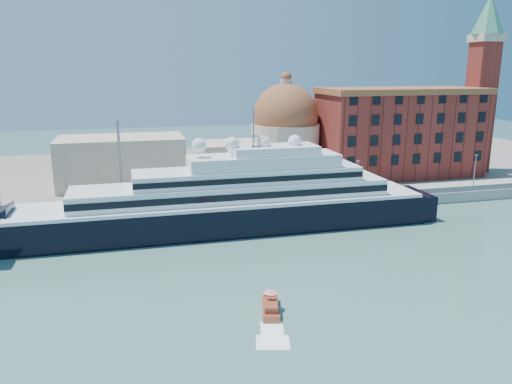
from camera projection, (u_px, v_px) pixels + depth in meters
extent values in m
plane|color=#3A645B|center=(262.00, 276.00, 74.67)|extent=(400.00, 400.00, 0.00)
cube|color=gray|center=(220.00, 208.00, 106.31)|extent=(180.00, 10.00, 2.50)
cube|color=slate|center=(195.00, 172.00, 144.89)|extent=(260.00, 72.00, 2.00)
cube|color=slate|center=(224.00, 205.00, 101.63)|extent=(180.00, 0.10, 1.20)
cube|color=black|center=(222.00, 219.00, 95.34)|extent=(79.80, 12.28, 6.65)
cube|color=black|center=(409.00, 206.00, 105.06)|extent=(6.14, 11.25, 6.14)
cube|color=white|center=(222.00, 201.00, 94.47)|extent=(77.75, 12.48, 0.61)
cube|color=white|center=(233.00, 191.00, 94.52)|extent=(59.34, 10.23, 3.07)
cube|color=black|center=(238.00, 197.00, 89.71)|extent=(59.34, 0.15, 1.23)
cube|color=white|center=(248.00, 175.00, 94.57)|extent=(42.97, 9.21, 2.66)
cube|color=white|center=(264.00, 161.00, 94.70)|extent=(28.65, 8.18, 2.46)
cube|color=white|center=(274.00, 150.00, 94.70)|extent=(16.37, 7.16, 1.64)
cylinder|color=slate|center=(253.00, 128.00, 92.66)|extent=(0.31, 0.31, 7.16)
sphere|color=white|center=(199.00, 145.00, 90.88)|extent=(2.66, 2.66, 2.66)
sphere|color=white|center=(232.00, 144.00, 92.37)|extent=(2.66, 2.66, 2.66)
sphere|color=white|center=(264.00, 143.00, 93.85)|extent=(2.66, 2.66, 2.66)
sphere|color=white|center=(295.00, 142.00, 95.34)|extent=(2.66, 2.66, 2.66)
cube|color=maroon|center=(271.00, 309.00, 63.66)|extent=(3.59, 6.65, 1.05)
cube|color=maroon|center=(271.00, 307.00, 62.42)|extent=(2.28, 2.97, 0.84)
cylinder|color=slate|center=(271.00, 298.00, 63.85)|extent=(0.06, 0.06, 1.69)
cone|color=red|center=(271.00, 291.00, 63.62)|extent=(1.90, 1.90, 0.42)
cube|color=maroon|center=(399.00, 135.00, 132.98)|extent=(42.00, 18.00, 22.00)
cube|color=brown|center=(402.00, 91.00, 130.20)|extent=(43.00, 19.00, 1.50)
cube|color=maroon|center=(479.00, 108.00, 137.23)|extent=(6.00, 6.00, 35.00)
cube|color=beige|center=(487.00, 38.00, 132.75)|extent=(7.00, 7.00, 2.00)
cone|color=#3D8666|center=(489.00, 14.00, 131.30)|extent=(8.40, 8.40, 10.00)
cylinder|color=beige|center=(285.00, 150.00, 132.31)|extent=(18.00, 18.00, 14.00)
sphere|color=brown|center=(285.00, 116.00, 130.14)|extent=(17.00, 17.00, 17.00)
cylinder|color=beige|center=(286.00, 85.00, 128.20)|extent=(3.00, 3.00, 3.00)
cube|color=beige|center=(235.00, 162.00, 127.53)|extent=(18.00, 14.00, 10.00)
cube|color=beige|center=(122.00, 161.00, 122.37)|extent=(30.00, 16.00, 12.00)
cylinder|color=slate|center=(68.00, 196.00, 94.95)|extent=(0.24, 0.24, 8.00)
cube|color=slate|center=(66.00, 175.00, 93.96)|extent=(0.80, 0.30, 0.25)
cylinder|color=slate|center=(223.00, 187.00, 102.22)|extent=(0.24, 0.24, 8.00)
cube|color=slate|center=(222.00, 168.00, 101.23)|extent=(0.80, 0.30, 0.25)
cylinder|color=slate|center=(357.00, 179.00, 109.49)|extent=(0.24, 0.24, 8.00)
cube|color=slate|center=(358.00, 161.00, 108.50)|extent=(0.80, 0.30, 0.25)
cylinder|color=slate|center=(474.00, 172.00, 116.77)|extent=(0.24, 0.24, 8.00)
cube|color=slate|center=(476.00, 155.00, 115.77)|extent=(0.80, 0.30, 0.25)
cylinder|color=slate|center=(120.00, 166.00, 98.04)|extent=(0.50, 0.50, 18.00)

